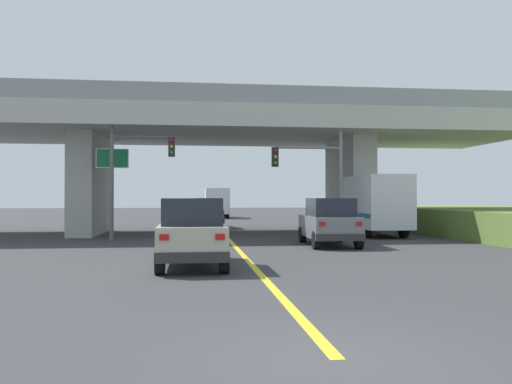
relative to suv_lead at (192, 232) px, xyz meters
name	(u,v)px	position (x,y,z in m)	size (l,w,h in m)	color
ground	(223,233)	(1.80, 14.93, -1.01)	(160.00, 160.00, 0.00)	#353538
overpass_bridge	(223,137)	(1.80, 14.93, 4.52)	(34.37, 10.13, 7.58)	#B7B5AD
lane_divider_stripe	(247,260)	(1.80, 1.52, -1.01)	(0.20, 21.94, 0.01)	yellow
suv_lead	(192,232)	(0.00, 0.00, 0.00)	(1.96, 4.58, 2.02)	#B7B29E
suv_crossing	(329,222)	(5.80, 6.28, 0.00)	(2.14, 4.58, 2.02)	slate
box_truck	(372,204)	(9.74, 12.26, 0.66)	(2.33, 7.12, 3.20)	navy
sedan_oncoming	(208,213)	(1.10, 20.50, 0.00)	(2.02, 4.74, 2.02)	slate
traffic_signal_nearside	(317,171)	(6.19, 10.18, 2.36)	(3.58, 0.36, 5.39)	slate
traffic_signal_farside	(133,164)	(-2.83, 10.36, 2.63)	(3.10, 0.36, 5.86)	#56595E
highway_sign	(112,170)	(-3.95, 11.53, 2.42)	(1.61, 0.17, 4.66)	slate
semi_truck_distant	(217,202)	(2.55, 38.78, 0.56)	(2.33, 6.46, 2.98)	navy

